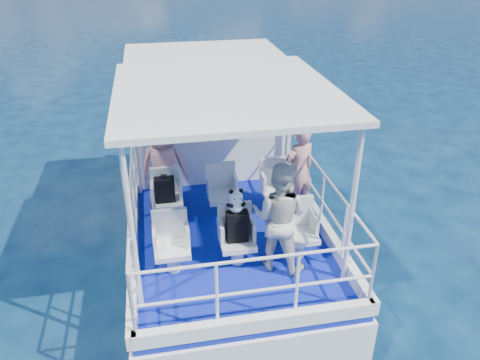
# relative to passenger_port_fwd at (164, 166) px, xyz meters

# --- Properties ---
(ground) EXTENTS (2000.00, 2000.00, 0.00)m
(ground) POSITION_rel_passenger_port_fwd_xyz_m (0.90, -0.61, -1.67)
(ground) COLOR #081E3B
(ground) RESTS_ON ground
(hull) EXTENTS (3.00, 7.00, 1.60)m
(hull) POSITION_rel_passenger_port_fwd_xyz_m (0.90, 0.39, -1.67)
(hull) COLOR white
(hull) RESTS_ON ground
(deck) EXTENTS (2.90, 6.90, 0.10)m
(deck) POSITION_rel_passenger_port_fwd_xyz_m (0.90, 0.39, -0.82)
(deck) COLOR #0A158D
(deck) RESTS_ON hull
(cabin) EXTENTS (2.85, 2.00, 2.20)m
(cabin) POSITION_rel_passenger_port_fwd_xyz_m (0.90, 1.69, 0.33)
(cabin) COLOR white
(cabin) RESTS_ON deck
(canopy) EXTENTS (3.00, 3.20, 0.08)m
(canopy) POSITION_rel_passenger_port_fwd_xyz_m (0.90, -0.81, 1.47)
(canopy) COLOR white
(canopy) RESTS_ON cabin
(canopy_posts) EXTENTS (2.77, 2.97, 2.20)m
(canopy_posts) POSITION_rel_passenger_port_fwd_xyz_m (0.90, -0.86, 0.33)
(canopy_posts) COLOR white
(canopy_posts) RESTS_ON deck
(railings) EXTENTS (2.84, 3.59, 1.00)m
(railings) POSITION_rel_passenger_port_fwd_xyz_m (0.90, -1.18, -0.27)
(railings) COLOR white
(railings) RESTS_ON deck
(seat_port_fwd) EXTENTS (0.48, 0.46, 0.38)m
(seat_port_fwd) POSITION_rel_passenger_port_fwd_xyz_m (0.00, -0.41, -0.58)
(seat_port_fwd) COLOR silver
(seat_port_fwd) RESTS_ON deck
(seat_center_fwd) EXTENTS (0.48, 0.46, 0.38)m
(seat_center_fwd) POSITION_rel_passenger_port_fwd_xyz_m (0.90, -0.41, -0.58)
(seat_center_fwd) COLOR silver
(seat_center_fwd) RESTS_ON deck
(seat_stbd_fwd) EXTENTS (0.48, 0.46, 0.38)m
(seat_stbd_fwd) POSITION_rel_passenger_port_fwd_xyz_m (1.80, -0.41, -0.58)
(seat_stbd_fwd) COLOR silver
(seat_stbd_fwd) RESTS_ON deck
(seat_port_aft) EXTENTS (0.48, 0.46, 0.38)m
(seat_port_aft) POSITION_rel_passenger_port_fwd_xyz_m (0.00, -1.71, -0.58)
(seat_port_aft) COLOR silver
(seat_port_aft) RESTS_ON deck
(seat_center_aft) EXTENTS (0.48, 0.46, 0.38)m
(seat_center_aft) POSITION_rel_passenger_port_fwd_xyz_m (0.90, -1.71, -0.58)
(seat_center_aft) COLOR silver
(seat_center_aft) RESTS_ON deck
(seat_stbd_aft) EXTENTS (0.48, 0.46, 0.38)m
(seat_stbd_aft) POSITION_rel_passenger_port_fwd_xyz_m (1.80, -1.71, -0.58)
(seat_stbd_aft) COLOR silver
(seat_stbd_aft) RESTS_ON deck
(passenger_port_fwd) EXTENTS (0.65, 0.52, 1.54)m
(passenger_port_fwd) POSITION_rel_passenger_port_fwd_xyz_m (0.00, 0.00, 0.00)
(passenger_port_fwd) COLOR #C98286
(passenger_port_fwd) RESTS_ON deck
(passenger_stbd_fwd) EXTENTS (0.62, 0.50, 1.49)m
(passenger_stbd_fwd) POSITION_rel_passenger_port_fwd_xyz_m (2.15, -0.47, -0.03)
(passenger_stbd_fwd) COLOR #D28D88
(passenger_stbd_fwd) RESTS_ON deck
(passenger_stbd_aft) EXTENTS (0.97, 0.91, 1.59)m
(passenger_stbd_aft) POSITION_rel_passenger_port_fwd_xyz_m (1.44, -1.88, 0.02)
(passenger_stbd_aft) COLOR silver
(passenger_stbd_aft) RESTS_ON deck
(backpack_port) EXTENTS (0.31, 0.17, 0.40)m
(backpack_port) POSITION_rel_passenger_port_fwd_xyz_m (-0.02, -0.44, -0.19)
(backpack_port) COLOR black
(backpack_port) RESTS_ON seat_port_fwd
(backpack_center) EXTENTS (0.30, 0.17, 0.45)m
(backpack_center) POSITION_rel_passenger_port_fwd_xyz_m (0.90, -1.70, -0.17)
(backpack_center) COLOR black
(backpack_center) RESTS_ON seat_center_aft
(compact_camera) EXTENTS (0.09, 0.06, 0.06)m
(compact_camera) POSITION_rel_passenger_port_fwd_xyz_m (-0.02, -0.44, 0.04)
(compact_camera) COLOR black
(compact_camera) RESTS_ON backpack_port
(panda) EXTENTS (0.22, 0.18, 0.34)m
(panda) POSITION_rel_passenger_port_fwd_xyz_m (0.89, -1.68, 0.22)
(panda) COLOR white
(panda) RESTS_ON backpack_center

